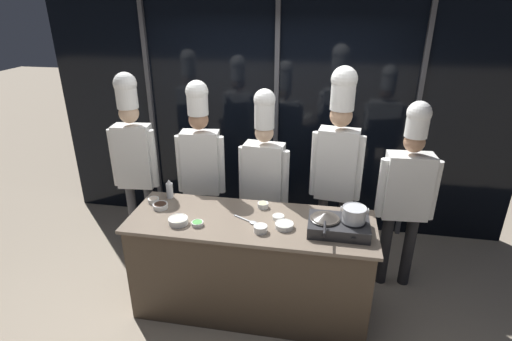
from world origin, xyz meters
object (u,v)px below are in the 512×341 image
object	(u,v)px
squeeze_bottle_clear	(170,189)
prep_bowl_soy_glaze	(160,206)
prep_bowl_ginger	(263,205)
portable_stove	(338,226)
chef_head	(134,150)
prep_bowl_rice	(260,228)
prep_bowl_onion	(278,217)
chef_line	(264,169)
stock_pot	(354,214)
serving_spoon_slotted	(250,222)
prep_bowl_scallions	(197,223)
prep_bowl_noodles	(178,220)
chef_sous	(201,158)
chef_pastry	(338,155)
prep_bowl_chicken	(153,200)
prep_bowl_bean_sprouts	(284,225)
frying_pan	(325,216)
chef_apprentice	(407,185)

from	to	relation	value
squeeze_bottle_clear	prep_bowl_soy_glaze	bearing A→B (deg)	-92.48
squeeze_bottle_clear	prep_bowl_ginger	distance (m)	0.89
portable_stove	chef_head	distance (m)	2.20
prep_bowl_rice	prep_bowl_onion	xyz separation A→B (m)	(0.12, 0.23, -0.01)
prep_bowl_rice	chef_line	bearing A→B (deg)	97.18
stock_pot	serving_spoon_slotted	world-z (taller)	stock_pot
chef_line	prep_bowl_onion	bearing A→B (deg)	114.79
prep_bowl_soy_glaze	prep_bowl_scallions	distance (m)	0.47
prep_bowl_noodles	chef_line	world-z (taller)	chef_line
prep_bowl_ginger	prep_bowl_onion	world-z (taller)	prep_bowl_ginger
chef_sous	chef_line	distance (m)	0.65
chef_head	chef_pastry	bearing A→B (deg)	175.38
prep_bowl_rice	chef_pastry	world-z (taller)	chef_pastry
chef_sous	prep_bowl_rice	bearing A→B (deg)	125.30
chef_head	prep_bowl_ginger	bearing A→B (deg)	157.71
prep_bowl_chicken	prep_bowl_soy_glaze	xyz separation A→B (m)	(0.11, -0.09, 0.00)
prep_bowl_chicken	prep_bowl_onion	distance (m)	1.17
squeeze_bottle_clear	prep_bowl_scallions	distance (m)	0.60
stock_pot	squeeze_bottle_clear	world-z (taller)	stock_pot
prep_bowl_bean_sprouts	prep_bowl_soy_glaze	size ratio (longest dim) A/B	1.13
stock_pot	serving_spoon_slotted	xyz separation A→B (m)	(-0.83, 0.01, -0.16)
prep_bowl_bean_sprouts	chef_sous	xyz separation A→B (m)	(-0.94, 0.76, 0.23)
portable_stove	prep_bowl_rice	world-z (taller)	portable_stove
serving_spoon_slotted	chef_pastry	size ratio (longest dim) A/B	0.11
chef_line	prep_bowl_scallions	bearing A→B (deg)	68.87
prep_bowl_ginger	chef_sous	size ratio (longest dim) A/B	0.05
chef_head	chef_pastry	xyz separation A→B (m)	(2.04, 0.03, 0.07)
portable_stove	prep_bowl_chicken	xyz separation A→B (m)	(-1.66, 0.20, -0.03)
frying_pan	prep_bowl_bean_sprouts	bearing A→B (deg)	-176.60
stock_pot	chef_line	size ratio (longest dim) A/B	0.11
stock_pot	prep_bowl_ginger	world-z (taller)	stock_pot
prep_bowl_soy_glaze	prep_bowl_rice	world-z (taller)	prep_bowl_rice
prep_bowl_rice	chef_line	size ratio (longest dim) A/B	0.06
prep_bowl_bean_sprouts	chef_apprentice	world-z (taller)	chef_apprentice
prep_bowl_bean_sprouts	chef_pastry	size ratio (longest dim) A/B	0.07
frying_pan	chef_sous	xyz separation A→B (m)	(-1.26, 0.74, 0.12)
prep_bowl_rice	prep_bowl_onion	bearing A→B (deg)	63.00
serving_spoon_slotted	prep_bowl_scallions	bearing A→B (deg)	-163.56
frying_pan	prep_bowl_noodles	bearing A→B (deg)	-174.70
chef_sous	prep_bowl_bean_sprouts	bearing A→B (deg)	134.75
frying_pan	prep_bowl_chicken	xyz separation A→B (m)	(-1.55, 0.21, -0.11)
prep_bowl_bean_sprouts	serving_spoon_slotted	world-z (taller)	prep_bowl_bean_sprouts
stock_pot	prep_bowl_onion	size ratio (longest dim) A/B	2.11
squeeze_bottle_clear	chef_apprentice	xyz separation A→B (m)	(2.16, 0.32, 0.07)
portable_stove	chef_sous	world-z (taller)	chef_sous
prep_bowl_scallions	prep_bowl_onion	world-z (taller)	same
prep_bowl_chicken	prep_bowl_rice	bearing A→B (deg)	-16.95
prep_bowl_scallions	chef_line	bearing A→B (deg)	63.64
stock_pot	chef_head	xyz separation A→B (m)	(-2.18, 0.71, 0.12)
chef_sous	chef_line	size ratio (longest dim) A/B	1.03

